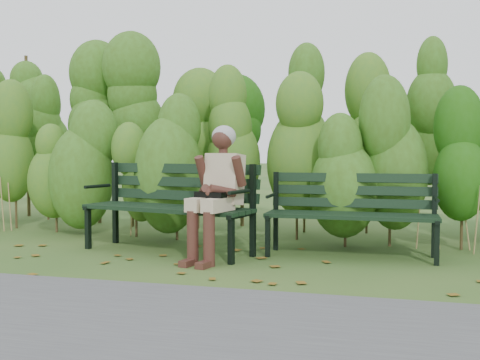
# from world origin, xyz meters

# --- Properties ---
(ground) EXTENTS (80.00, 80.00, 0.00)m
(ground) POSITION_xyz_m (0.00, 0.00, 0.00)
(ground) COLOR #2B531D
(footpath) EXTENTS (60.00, 2.50, 0.01)m
(footpath) POSITION_xyz_m (0.00, -2.20, 0.01)
(footpath) COLOR #474749
(footpath) RESTS_ON ground
(hedge_band) EXTENTS (11.04, 1.67, 2.42)m
(hedge_band) POSITION_xyz_m (0.00, 1.86, 1.26)
(hedge_band) COLOR #47381E
(hedge_band) RESTS_ON ground
(leaf_litter) EXTENTS (5.83, 2.15, 0.01)m
(leaf_litter) POSITION_xyz_m (-0.21, -0.03, 0.00)
(leaf_litter) COLOR brown
(leaf_litter) RESTS_ON ground
(bench_left) EXTENTS (1.89, 0.99, 0.90)m
(bench_left) POSITION_xyz_m (-0.75, 0.48, 0.53)
(bench_left) COLOR black
(bench_left) RESTS_ON ground
(bench_right) EXTENTS (1.63, 0.55, 0.81)m
(bench_right) POSITION_xyz_m (1.04, 0.69, 0.48)
(bench_right) COLOR black
(bench_right) RESTS_ON ground
(seated_woman) EXTENTS (0.53, 0.77, 1.28)m
(seated_woman) POSITION_xyz_m (-0.17, 0.15, 0.72)
(seated_woman) COLOR tan
(seated_woman) RESTS_ON ground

